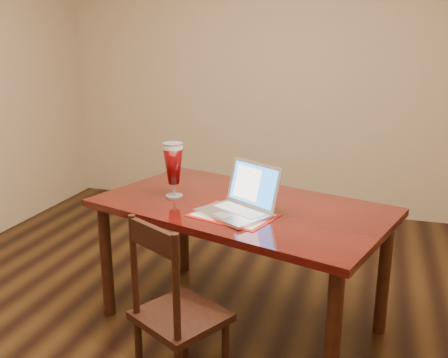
% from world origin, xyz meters
% --- Properties ---
extents(ground, '(5.00, 5.00, 0.00)m').
position_xyz_m(ground, '(0.00, 0.00, 0.00)').
color(ground, black).
rests_on(ground, ground).
extents(room_shell, '(4.51, 5.01, 2.71)m').
position_xyz_m(room_shell, '(0.00, 0.00, 1.76)').
color(room_shell, tan).
rests_on(room_shell, ground).
extents(dining_table, '(1.82, 1.35, 1.09)m').
position_xyz_m(dining_table, '(0.15, 0.31, 0.69)').
color(dining_table, '#4B0D0A').
rests_on(dining_table, ground).
extents(dining_chair, '(0.51, 0.50, 0.90)m').
position_xyz_m(dining_chair, '(0.04, -0.36, 0.42)').
color(dining_chair, black).
rests_on(dining_chair, ground).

